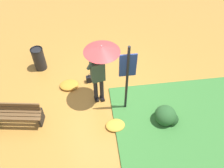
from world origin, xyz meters
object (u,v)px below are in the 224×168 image
park_bench (16,115)px  trash_bin (39,59)px  person_with_umbrella (100,60)px  handbag (91,79)px  info_sign_post (127,73)px

park_bench → trash_bin: (0.43, 2.28, 0.02)m
person_with_umbrella → trash_bin: size_ratio=2.45×
park_bench → trash_bin: 2.32m
person_with_umbrella → park_bench: (-2.41, -0.63, -1.15)m
handbag → info_sign_post: bearing=-52.1°
person_with_umbrella → trash_bin: (-1.98, 1.65, -1.13)m
handbag → trash_bin: size_ratio=0.44×
park_bench → handbag: bearing=33.2°
info_sign_post → handbag: info_sign_post is taller
person_with_umbrella → trash_bin: 2.81m
info_sign_post → park_bench: size_ratio=1.64×
handbag → park_bench: bearing=-146.8°
info_sign_post → handbag: (-0.95, 1.21, -1.32)m
info_sign_post → person_with_umbrella: bearing=145.9°
info_sign_post → trash_bin: bearing=141.5°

